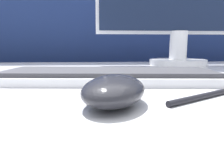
% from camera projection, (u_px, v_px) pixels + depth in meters
% --- Properties ---
extents(partition_panel, '(5.00, 0.03, 1.41)m').
position_uv_depth(partition_panel, '(116.00, 73.00, 1.11)').
color(partition_panel, navy).
rests_on(partition_panel, ground_plane).
extents(computer_mouse_near, '(0.11, 0.13, 0.04)m').
position_uv_depth(computer_mouse_near, '(114.00, 90.00, 0.26)').
color(computer_mouse_near, '#232328').
rests_on(computer_mouse_near, desk).
extents(keyboard, '(0.44, 0.18, 0.02)m').
position_uv_depth(keyboard, '(109.00, 76.00, 0.44)').
color(keyboard, silver).
rests_on(keyboard, desk).
extents(pen, '(0.13, 0.08, 0.01)m').
position_uv_depth(pen, '(204.00, 96.00, 0.29)').
color(pen, black).
rests_on(pen, desk).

